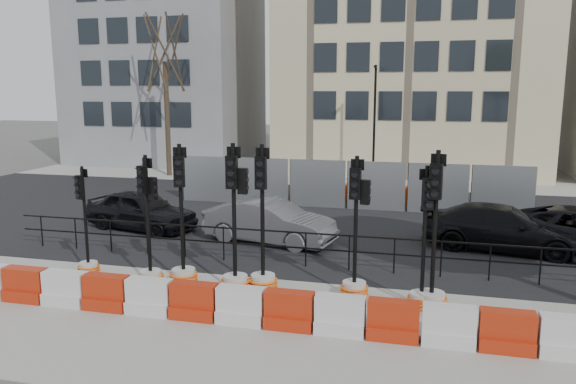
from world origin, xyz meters
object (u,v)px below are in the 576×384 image
(car_c, at_px, (503,228))
(traffic_signal_h, at_px, (432,279))
(traffic_signal_a, at_px, (87,253))
(traffic_signal_d, at_px, (235,259))
(car_a, at_px, (141,210))

(car_c, bearing_deg, traffic_signal_h, 167.97)
(traffic_signal_a, height_order, traffic_signal_d, traffic_signal_d)
(traffic_signal_h, distance_m, car_c, 5.83)
(traffic_signal_a, height_order, traffic_signal_h, traffic_signal_h)
(car_c, bearing_deg, traffic_signal_d, 138.24)
(traffic_signal_d, bearing_deg, traffic_signal_h, -3.27)
(traffic_signal_h, height_order, car_a, traffic_signal_h)
(traffic_signal_a, distance_m, traffic_signal_d, 4.25)
(car_a, bearing_deg, traffic_signal_h, -103.75)
(traffic_signal_h, xyz_separation_m, car_c, (2.10, 5.44, -0.05))
(traffic_signal_a, relative_size, car_c, 0.58)
(traffic_signal_a, xyz_separation_m, car_c, (10.91, 5.12, 0.09))
(traffic_signal_h, distance_m, car_a, 11.06)
(car_a, bearing_deg, car_c, -74.69)
(traffic_signal_a, bearing_deg, car_a, 119.89)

